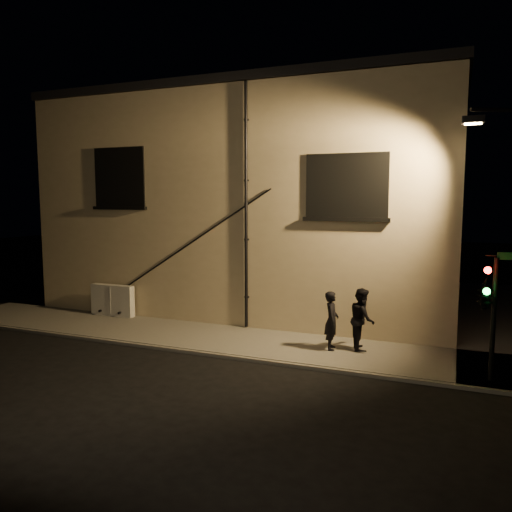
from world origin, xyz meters
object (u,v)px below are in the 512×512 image
at_px(traffic_signal, 486,295).
at_px(pedestrian_b, 362,319).
at_px(utility_cabinet, 113,300).
at_px(pedestrian_a, 332,320).

bearing_deg(traffic_signal, pedestrian_b, 155.07).
distance_m(pedestrian_b, traffic_signal, 3.75).
height_order(utility_cabinet, pedestrian_b, pedestrian_b).
bearing_deg(pedestrian_a, utility_cabinet, 71.47).
bearing_deg(pedestrian_a, pedestrian_b, -80.08).
distance_m(pedestrian_a, traffic_signal, 4.41).
height_order(utility_cabinet, pedestrian_a, pedestrian_a).
distance_m(pedestrian_a, pedestrian_b, 0.90).
relative_size(pedestrian_a, traffic_signal, 0.55).
relative_size(pedestrian_a, pedestrian_b, 0.95).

